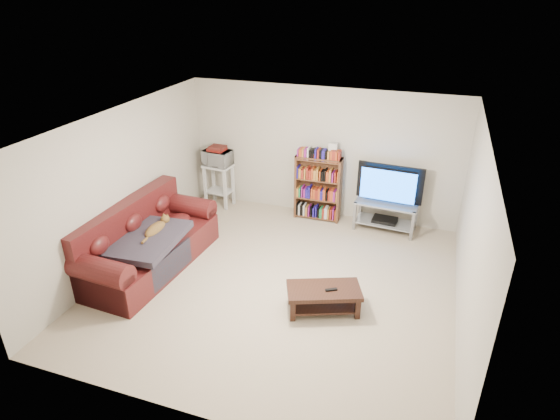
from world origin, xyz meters
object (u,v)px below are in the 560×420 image
at_px(coffee_table, 324,295).
at_px(bookshelf, 318,187).
at_px(sofa, 145,246).
at_px(tv_stand, 386,211).

distance_m(coffee_table, bookshelf, 2.79).
bearing_deg(coffee_table, bookshelf, 84.94).
distance_m(sofa, tv_stand, 4.13).
relative_size(sofa, coffee_table, 2.25).
bearing_deg(bookshelf, coffee_table, -74.05).
xyz_separation_m(coffee_table, bookshelf, (-0.78, 2.65, 0.38)).
xyz_separation_m(sofa, tv_stand, (3.37, 2.38, 0.01)).
bearing_deg(sofa, tv_stand, 38.98).
bearing_deg(coffee_table, sofa, 154.31).
bearing_deg(tv_stand, bookshelf, -178.35).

